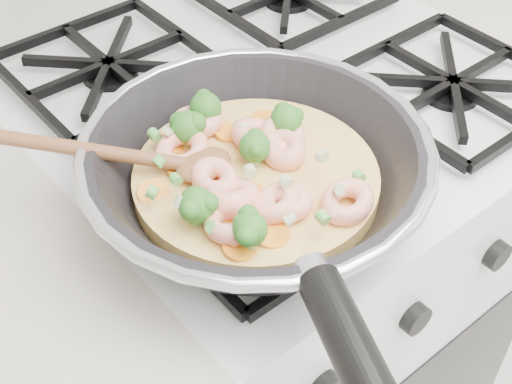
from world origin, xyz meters
TOP-DOWN VIEW (x-y plane):
  - stove at (0.00, 1.70)m, footprint 0.60×0.60m
  - skillet at (-0.17, 1.54)m, footprint 0.41×0.53m

SIDE VIEW (x-z plane):
  - stove at x=0.00m, z-range 0.00..0.92m
  - skillet at x=-0.17m, z-range 0.91..1.01m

